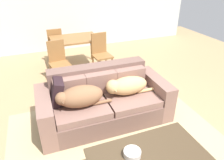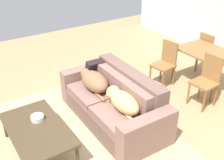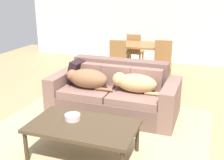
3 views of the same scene
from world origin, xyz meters
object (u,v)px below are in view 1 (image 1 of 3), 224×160
(dog_on_left_cushion, at_px, (80,96))
(bowl_on_coffee_table, at_px, (132,153))
(dining_chair_near_right, at_px, (101,52))
(dining_chair_near_left, at_px, (59,60))
(throw_pillow_by_left_arm, at_px, (56,91))
(coffee_table, at_px, (149,159))
(dining_table, at_px, (75,41))
(dining_chair_far_left, at_px, (55,44))
(dog_on_right_cushion, at_px, (126,86))
(couch, at_px, (104,101))

(dog_on_left_cushion, relative_size, bowl_on_coffee_table, 4.24)
(bowl_on_coffee_table, distance_m, dining_chair_near_right, 2.99)
(dining_chair_near_left, bearing_deg, dog_on_left_cushion, -96.44)
(throw_pillow_by_left_arm, height_order, dining_chair_near_left, dining_chair_near_left)
(coffee_table, height_order, dining_chair_near_right, dining_chair_near_right)
(bowl_on_coffee_table, xyz_separation_m, dining_chair_near_right, (0.63, 2.92, 0.06))
(coffee_table, relative_size, dining_chair_near_right, 1.35)
(throw_pillow_by_left_arm, bearing_deg, dining_table, 70.36)
(dining_table, distance_m, dining_chair_far_left, 0.72)
(bowl_on_coffee_table, bearing_deg, dog_on_right_cushion, 68.65)
(dog_on_right_cushion, bearing_deg, throw_pillow_by_left_arm, 171.41)
(dog_on_right_cushion, xyz_separation_m, dining_chair_near_right, (0.17, 1.74, -0.07))
(dining_chair_near_right, bearing_deg, throw_pillow_by_left_arm, -132.61)
(bowl_on_coffee_table, bearing_deg, dining_chair_far_left, 93.67)
(dog_on_left_cushion, xyz_separation_m, dining_chair_near_right, (0.93, 1.79, -0.07))
(dining_chair_near_left, distance_m, dining_chair_far_left, 1.19)
(dog_on_left_cushion, distance_m, dining_chair_near_right, 2.02)
(coffee_table, bearing_deg, dining_table, 90.32)
(couch, bearing_deg, dining_chair_near_left, 107.82)
(coffee_table, height_order, dining_chair_far_left, dining_chair_far_left)
(couch, xyz_separation_m, dog_on_right_cushion, (0.35, -0.11, 0.27))
(couch, relative_size, dining_chair_near_left, 2.28)
(coffee_table, bearing_deg, couch, 92.29)
(bowl_on_coffee_table, distance_m, dining_table, 3.47)
(dog_on_right_cushion, relative_size, throw_pillow_by_left_arm, 2.04)
(dog_on_left_cushion, height_order, dog_on_right_cushion, dog_on_left_cushion)
(dog_on_left_cushion, relative_size, dining_chair_far_left, 0.90)
(couch, distance_m, dining_chair_near_left, 1.63)
(couch, bearing_deg, dining_chair_near_right, 73.72)
(couch, distance_m, dining_chair_far_left, 2.77)
(throw_pillow_by_left_arm, relative_size, dining_chair_far_left, 0.44)
(dog_on_right_cushion, distance_m, dining_chair_far_left, 2.93)
(couch, relative_size, dining_chair_far_left, 2.30)
(throw_pillow_by_left_arm, relative_size, coffee_table, 0.31)
(dog_on_left_cushion, bearing_deg, dog_on_right_cushion, 4.88)
(couch, xyz_separation_m, dining_chair_far_left, (-0.37, 2.73, 0.17))
(dog_on_left_cushion, relative_size, dog_on_right_cushion, 1.00)
(dog_on_right_cushion, height_order, dining_chair_near_left, dining_chair_near_left)
(dog_on_right_cushion, height_order, bowl_on_coffee_table, dog_on_right_cushion)
(dog_on_left_cushion, relative_size, dining_chair_near_right, 0.85)
(couch, xyz_separation_m, dog_on_left_cushion, (-0.42, -0.16, 0.28))
(dining_table, bearing_deg, dining_chair_near_right, -48.58)
(couch, bearing_deg, coffee_table, -86.64)
(couch, relative_size, bowl_on_coffee_table, 10.84)
(dog_on_right_cushion, xyz_separation_m, dining_chair_near_left, (-0.81, 1.66, -0.09))
(coffee_table, bearing_deg, bowl_on_coffee_table, 155.33)
(dining_chair_far_left, bearing_deg, dining_table, 126.77)
(dog_on_right_cushion, xyz_separation_m, coffee_table, (-0.29, -1.26, -0.20))
(dining_chair_near_left, height_order, dining_chair_far_left, dining_chair_near_left)
(dining_table, height_order, dining_chair_far_left, dining_chair_far_left)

